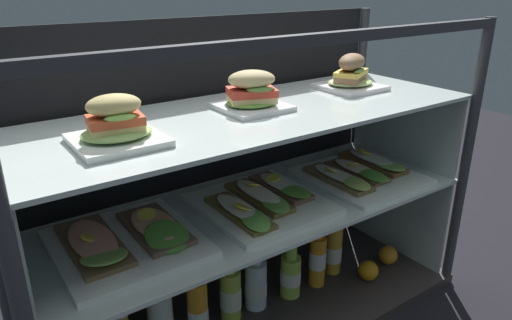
{
  "coord_description": "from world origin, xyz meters",
  "views": [
    {
      "loc": [
        -0.71,
        -1.02,
        1.03
      ],
      "look_at": [
        0.0,
        0.0,
        0.54
      ],
      "focal_mm": 33.17,
      "sensor_mm": 36.0,
      "label": 1
    }
  ],
  "objects_px": {
    "juice_bottle_front_fourth": "(230,293)",
    "orange_fruit_near_left_post": "(388,255)",
    "orange_fruit_beside_bottles": "(368,271)",
    "juice_bottle_near_post": "(256,283)",
    "open_sandwich_tray_far_left": "(126,240)",
    "juice_bottle_back_center": "(198,310)",
    "open_sandwich_tray_left_of_center": "(262,201)",
    "plated_roll_sandwich_mid_left": "(253,93)",
    "open_sandwich_tray_mid_right": "(360,173)",
    "juice_bottle_back_right": "(317,259)",
    "plated_roll_sandwich_near_left_corner": "(116,127)",
    "plated_roll_sandwich_near_right_corner": "(351,76)",
    "juice_bottle_front_middle": "(333,248)",
    "juice_bottle_tucked_behind": "(290,274)"
  },
  "relations": [
    {
      "from": "plated_roll_sandwich_near_left_corner",
      "to": "orange_fruit_beside_bottles",
      "type": "bearing_deg",
      "value": -3.75
    },
    {
      "from": "plated_roll_sandwich_near_left_corner",
      "to": "juice_bottle_front_fourth",
      "type": "bearing_deg",
      "value": 10.54
    },
    {
      "from": "open_sandwich_tray_mid_right",
      "to": "juice_bottle_back_right",
      "type": "xyz_separation_m",
      "value": [
        -0.15,
        0.02,
        -0.29
      ]
    },
    {
      "from": "juice_bottle_near_post",
      "to": "open_sandwich_tray_far_left",
      "type": "bearing_deg",
      "value": -178.46
    },
    {
      "from": "juice_bottle_back_center",
      "to": "juice_bottle_near_post",
      "type": "xyz_separation_m",
      "value": [
        0.22,
        0.02,
        -0.01
      ]
    },
    {
      "from": "juice_bottle_back_center",
      "to": "juice_bottle_front_fourth",
      "type": "distance_m",
      "value": 0.13
    },
    {
      "from": "juice_bottle_front_middle",
      "to": "orange_fruit_near_left_post",
      "type": "xyz_separation_m",
      "value": [
        0.2,
        -0.08,
        -0.06
      ]
    },
    {
      "from": "plated_roll_sandwich_mid_left",
      "to": "orange_fruit_near_left_post",
      "type": "xyz_separation_m",
      "value": [
        0.54,
        -0.09,
        -0.66
      ]
    },
    {
      "from": "plated_roll_sandwich_near_left_corner",
      "to": "juice_bottle_tucked_behind",
      "type": "relative_size",
      "value": 0.93
    },
    {
      "from": "plated_roll_sandwich_near_left_corner",
      "to": "orange_fruit_beside_bottles",
      "type": "xyz_separation_m",
      "value": [
        0.81,
        -0.05,
        -0.66
      ]
    },
    {
      "from": "juice_bottle_front_fourth",
      "to": "juice_bottle_tucked_behind",
      "type": "height_order",
      "value": "juice_bottle_front_fourth"
    },
    {
      "from": "open_sandwich_tray_left_of_center",
      "to": "plated_roll_sandwich_mid_left",
      "type": "bearing_deg",
      "value": 92.25
    },
    {
      "from": "open_sandwich_tray_mid_right",
      "to": "juice_bottle_back_center",
      "type": "bearing_deg",
      "value": 177.94
    },
    {
      "from": "orange_fruit_near_left_post",
      "to": "open_sandwich_tray_mid_right",
      "type": "bearing_deg",
      "value": 164.61
    },
    {
      "from": "plated_roll_sandwich_near_left_corner",
      "to": "open_sandwich_tray_left_of_center",
      "type": "distance_m",
      "value": 0.51
    },
    {
      "from": "juice_bottle_back_center",
      "to": "juice_bottle_front_fourth",
      "type": "xyz_separation_m",
      "value": [
        0.13,
        0.02,
        -0.01
      ]
    },
    {
      "from": "orange_fruit_near_left_post",
      "to": "open_sandwich_tray_far_left",
      "type": "bearing_deg",
      "value": 175.53
    },
    {
      "from": "open_sandwich_tray_left_of_center",
      "to": "juice_bottle_front_fourth",
      "type": "bearing_deg",
      "value": 161.3
    },
    {
      "from": "juice_bottle_front_fourth",
      "to": "orange_fruit_beside_bottles",
      "type": "distance_m",
      "value": 0.51
    },
    {
      "from": "open_sandwich_tray_far_left",
      "to": "juice_bottle_tucked_behind",
      "type": "xyz_separation_m",
      "value": [
        0.53,
        -0.01,
        -0.31
      ]
    },
    {
      "from": "orange_fruit_beside_bottles",
      "to": "juice_bottle_front_fourth",
      "type": "bearing_deg",
      "value": 167.39
    },
    {
      "from": "plated_roll_sandwich_mid_left",
      "to": "open_sandwich_tray_left_of_center",
      "type": "height_order",
      "value": "plated_roll_sandwich_mid_left"
    },
    {
      "from": "plated_roll_sandwich_mid_left",
      "to": "plated_roll_sandwich_near_right_corner",
      "type": "xyz_separation_m",
      "value": [
        0.39,
        0.02,
        -0.0
      ]
    },
    {
      "from": "juice_bottle_front_fourth",
      "to": "orange_fruit_beside_bottles",
      "type": "xyz_separation_m",
      "value": [
        0.5,
        -0.11,
        -0.05
      ]
    },
    {
      "from": "orange_fruit_beside_bottles",
      "to": "open_sandwich_tray_far_left",
      "type": "bearing_deg",
      "value": 172.93
    },
    {
      "from": "plated_roll_sandwich_near_right_corner",
      "to": "juice_bottle_back_center",
      "type": "distance_m",
      "value": 0.86
    },
    {
      "from": "plated_roll_sandwich_near_left_corner",
      "to": "plated_roll_sandwich_near_right_corner",
      "type": "bearing_deg",
      "value": 6.11
    },
    {
      "from": "juice_bottle_tucked_behind",
      "to": "plated_roll_sandwich_mid_left",
      "type": "bearing_deg",
      "value": 167.77
    },
    {
      "from": "plated_roll_sandwich_near_left_corner",
      "to": "orange_fruit_beside_bottles",
      "type": "relative_size",
      "value": 2.67
    },
    {
      "from": "open_sandwich_tray_left_of_center",
      "to": "orange_fruit_beside_bottles",
      "type": "height_order",
      "value": "open_sandwich_tray_left_of_center"
    },
    {
      "from": "open_sandwich_tray_left_of_center",
      "to": "orange_fruit_beside_bottles",
      "type": "distance_m",
      "value": 0.54
    },
    {
      "from": "plated_roll_sandwich_near_right_corner",
      "to": "juice_bottle_near_post",
      "type": "relative_size",
      "value": 0.86
    },
    {
      "from": "open_sandwich_tray_mid_right",
      "to": "juice_bottle_front_fourth",
      "type": "height_order",
      "value": "open_sandwich_tray_mid_right"
    },
    {
      "from": "plated_roll_sandwich_near_left_corner",
      "to": "juice_bottle_near_post",
      "type": "xyz_separation_m",
      "value": [
        0.41,
        0.06,
        -0.61
      ]
    },
    {
      "from": "orange_fruit_near_left_post",
      "to": "orange_fruit_beside_bottles",
      "type": "bearing_deg",
      "value": -168.85
    },
    {
      "from": "plated_roll_sandwich_mid_left",
      "to": "juice_bottle_front_middle",
      "type": "height_order",
      "value": "plated_roll_sandwich_mid_left"
    },
    {
      "from": "juice_bottle_front_fourth",
      "to": "plated_roll_sandwich_near_left_corner",
      "type": "bearing_deg",
      "value": -169.46
    },
    {
      "from": "juice_bottle_back_center",
      "to": "juice_bottle_front_middle",
      "type": "distance_m",
      "value": 0.56
    },
    {
      "from": "juice_bottle_front_middle",
      "to": "orange_fruit_beside_bottles",
      "type": "bearing_deg",
      "value": -58.45
    },
    {
      "from": "juice_bottle_back_center",
      "to": "orange_fruit_beside_bottles",
      "type": "xyz_separation_m",
      "value": [
        0.62,
        -0.09,
        -0.06
      ]
    },
    {
      "from": "plated_roll_sandwich_mid_left",
      "to": "open_sandwich_tray_left_of_center",
      "type": "xyz_separation_m",
      "value": [
        0.0,
        -0.04,
        -0.31
      ]
    },
    {
      "from": "juice_bottle_front_fourth",
      "to": "juice_bottle_tucked_behind",
      "type": "distance_m",
      "value": 0.22
    },
    {
      "from": "juice_bottle_front_fourth",
      "to": "orange_fruit_near_left_post",
      "type": "bearing_deg",
      "value": -7.66
    },
    {
      "from": "open_sandwich_tray_far_left",
      "to": "juice_bottle_front_middle",
      "type": "height_order",
      "value": "open_sandwich_tray_far_left"
    },
    {
      "from": "orange_fruit_beside_bottles",
      "to": "orange_fruit_near_left_post",
      "type": "relative_size",
      "value": 1.01
    },
    {
      "from": "juice_bottle_back_right",
      "to": "plated_roll_sandwich_near_left_corner",
      "type": "bearing_deg",
      "value": -177.13
    },
    {
      "from": "plated_roll_sandwich_mid_left",
      "to": "juice_bottle_tucked_behind",
      "type": "height_order",
      "value": "plated_roll_sandwich_mid_left"
    },
    {
      "from": "juice_bottle_front_fourth",
      "to": "juice_bottle_front_middle",
      "type": "bearing_deg",
      "value": -0.24
    },
    {
      "from": "open_sandwich_tray_far_left",
      "to": "juice_bottle_tucked_behind",
      "type": "distance_m",
      "value": 0.61
    },
    {
      "from": "open_sandwich_tray_left_of_center",
      "to": "orange_fruit_near_left_post",
      "type": "xyz_separation_m",
      "value": [
        0.54,
        -0.05,
        -0.35
      ]
    }
  ]
}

